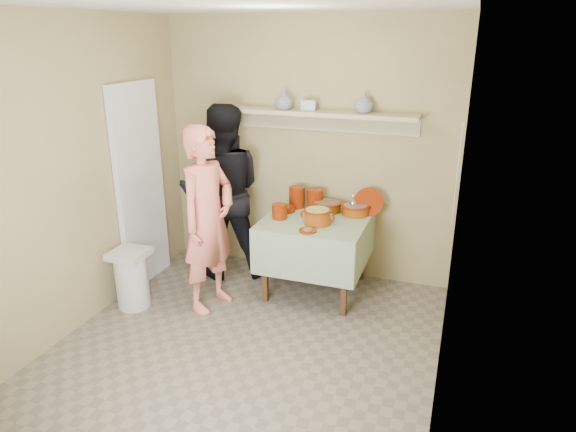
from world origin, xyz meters
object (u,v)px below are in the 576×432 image
at_px(serving_table, 316,230).
at_px(cazuela_rice, 317,215).
at_px(person_cook, 208,220).
at_px(trash_bin, 132,278).
at_px(person_helper, 223,193).

height_order(serving_table, cazuela_rice, cazuela_rice).
bearing_deg(person_cook, serving_table, -40.75).
xyz_separation_m(cazuela_rice, trash_bin, (-1.57, -0.72, -0.56)).
height_order(cazuela_rice, trash_bin, cazuela_rice).
relative_size(person_cook, person_helper, 0.95).
relative_size(person_cook, cazuela_rice, 5.16).
bearing_deg(cazuela_rice, person_helper, 168.88).
xyz_separation_m(person_cook, trash_bin, (-0.68, -0.26, -0.57)).
bearing_deg(serving_table, trash_bin, -150.17).
distance_m(person_helper, trash_bin, 1.22).
height_order(serving_table, trash_bin, serving_table).
distance_m(person_helper, cazuela_rice, 1.08).
bearing_deg(serving_table, person_helper, 176.73).
distance_m(person_cook, serving_table, 1.05).
relative_size(cazuela_rice, trash_bin, 0.59).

